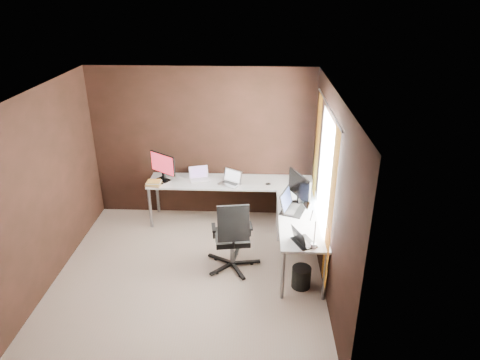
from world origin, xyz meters
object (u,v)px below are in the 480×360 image
Objects in this scene: monitor_right at (299,187)px; office_chair at (232,248)px; drawer_pedestal at (290,217)px; wastebasket at (301,277)px; desk_lamp at (310,219)px; laptop_black_big at (291,206)px; monitor_left at (163,165)px; book_stack at (154,183)px; laptop_black_small at (302,240)px; laptop_white at (199,177)px; laptop_silver at (231,181)px.

monitor_right reaches higher than office_chair.
monitor_right is 1.28m from office_chair.
drawer_pedestal is 2.07× the size of wastebasket.
laptop_black_big is at bearing 83.06° from desk_lamp.
book_stack is (-0.11, -0.21, -0.22)m from monitor_left.
desk_lamp reaches higher than office_chair.
office_chair is (-0.89, 0.47, -0.46)m from laptop_black_small.
desk_lamp is (2.26, -1.59, 0.32)m from book_stack.
book_stack is 1.76m from office_chair.
drawer_pedestal is at bearing 93.04° from wastebasket.
laptop_white is at bearing 39.53° from monitor_left.
laptop_white is at bearing 38.18° from monitor_right.
laptop_silver is at bearing 67.43° from laptop_black_big.
monitor_left reaches higher than book_stack.
office_chair is (0.62, -1.34, -0.46)m from laptop_white.
monitor_left is at bearing 60.82° from book_stack.
monitor_left is 1.12m from laptop_silver.
monitor_right is at bearing -27.21° from laptop_black_small.
office_chair is at bearing 157.89° from wastebasket.
laptop_black_small is at bearing -67.29° from laptop_white.
drawer_pedestal is 0.56× the size of office_chair.
drawer_pedestal is 1.06× the size of desk_lamp.
desk_lamp is at bearing -4.80° from monitor_left.
laptop_silver is 1.54× the size of book_stack.
drawer_pedestal is at bearing 14.69° from laptop_black_big.
laptop_white is 0.97× the size of laptop_black_small.
laptop_white is 1.39× the size of book_stack.
monitor_left is 2.80m from desk_lamp.
laptop_black_big is at bearing 119.62° from monitor_right.
office_chair is (-0.85, -0.94, 0.01)m from drawer_pedestal.
monitor_right reaches higher than wastebasket.
desk_lamp is (1.05, -1.70, 0.31)m from laptop_silver.
wastebasket is at bearing -86.96° from drawer_pedestal.
drawer_pedestal is at bearing 39.13° from office_chair.
monitor_left is at bearing -153.27° from laptop_silver.
laptop_black_small is 0.32m from desk_lamp.
laptop_white is 2.36m from laptop_black_small.
desk_lamp is (0.03, -1.05, 0.09)m from monitor_right.
office_chair is at bearing 37.00° from laptop_black_small.
laptop_black_big is 0.94m from desk_lamp.
monitor_right is 1.43× the size of laptop_black_small.
wastebasket is (-0.03, 0.12, -0.94)m from desk_lamp.
laptop_silver reaches higher than wastebasket.
drawer_pedestal is 1.64m from desk_lamp.
desk_lamp reaches higher than wastebasket.
laptop_black_big is 1.75× the size of wastebasket.
monitor_left is 0.32m from book_stack.
wastebasket is at bearing -33.34° from book_stack.
book_stack is 2.78m from desk_lamp.
monitor_right is at bearing -0.79° from laptop_silver.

